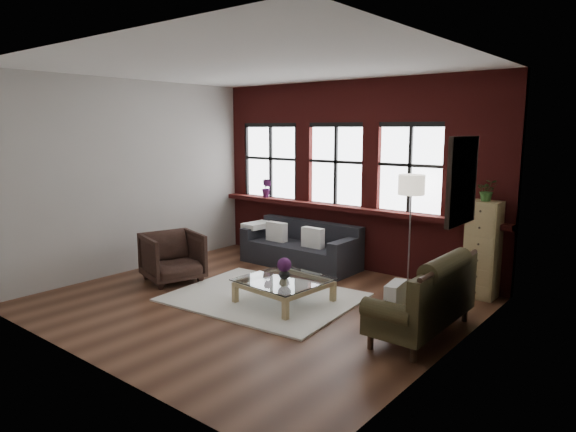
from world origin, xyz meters
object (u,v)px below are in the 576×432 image
Objects in this scene: drawer_chest at (483,249)px; armchair at (173,257)px; vintage_settee at (422,297)px; dark_sofa at (300,245)px; vase at (284,273)px; coffee_table at (284,291)px; floor_lamp at (410,226)px.

armchair is at bearing -150.36° from drawer_chest.
dark_sofa is at bearing 152.86° from vintage_settee.
vase is at bearing -64.83° from armchair.
coffee_table is 0.58× the size of floor_lamp.
drawer_chest is at bearing 44.95° from coffee_table.
drawer_chest reaches higher than vintage_settee.
dark_sofa is 13.11× the size of vase.
floor_lamp reaches higher than drawer_chest.
drawer_chest is (0.08, 1.84, 0.24)m from vintage_settee.
coffee_table is 2.24m from floor_lamp.
vase is 2.87m from drawer_chest.
dark_sofa is at bearing 121.37° from coffee_table.
drawer_chest is at bearing -43.41° from armchair.
drawer_chest reaches higher than dark_sofa.
vase is at bearing -135.05° from drawer_chest.
floor_lamp reaches higher than vintage_settee.
dark_sofa is at bearing -174.08° from drawer_chest.
dark_sofa is 2.00m from coffee_table.
vintage_settee is 1.86m from drawer_chest.
floor_lamp is at bearing -173.12° from drawer_chest.
dark_sofa is 1.99m from vase.
floor_lamp reaches higher than dark_sofa.
vintage_settee is at bearing -66.34° from armchair.
vintage_settee is at bearing -59.71° from floor_lamp.
coffee_table is 0.77× the size of drawer_chest.
floor_lamp is at bearing 120.29° from vintage_settee.
coffee_table is (1.04, -1.70, -0.21)m from dark_sofa.
floor_lamp reaches higher than armchair.
vintage_settee is 4.01m from armchair.
armchair is at bearing -173.30° from vintage_settee.
vase is (2.04, 0.29, 0.04)m from armchair.
vintage_settee reaches higher than coffee_table.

